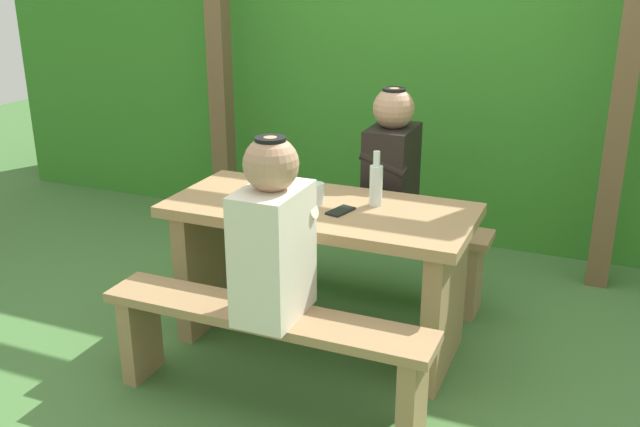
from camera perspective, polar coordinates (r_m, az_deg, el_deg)
ground_plane at (r=3.53m, az=0.00°, el=-10.18°), size 12.00×12.00×0.00m
hedge_backdrop at (r=5.07m, az=9.28°, el=12.40°), size 6.40×1.07×2.26m
pergola_post_left at (r=4.74m, az=-8.07°, el=11.73°), size 0.12×0.12×2.22m
pergola_post_right at (r=4.09m, az=23.23°, el=9.04°), size 0.12×0.12×2.22m
picnic_table at (r=3.31m, az=0.00°, el=-2.95°), size 1.40×0.64×0.70m
bench_near at (r=2.92m, az=-4.42°, el=-10.01°), size 1.40×0.24×0.44m
bench_far at (r=3.87m, az=3.28°, el=-2.16°), size 1.40×0.24×0.44m
person_white_shirt at (r=2.71m, az=-3.79°, el=-1.77°), size 0.25×0.35×0.72m
person_black_coat at (r=3.68m, az=5.76°, el=4.07°), size 0.25×0.35×0.72m
drinking_glass at (r=3.24m, az=-0.30°, el=1.62°), size 0.07×0.07×0.10m
bottle_left at (r=3.22m, az=-3.74°, el=2.44°), size 0.07×0.07×0.25m
bottle_right at (r=3.21m, az=4.52°, el=2.44°), size 0.06×0.06×0.25m
cell_phone at (r=3.15m, az=1.66°, el=0.21°), size 0.10×0.15×0.01m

